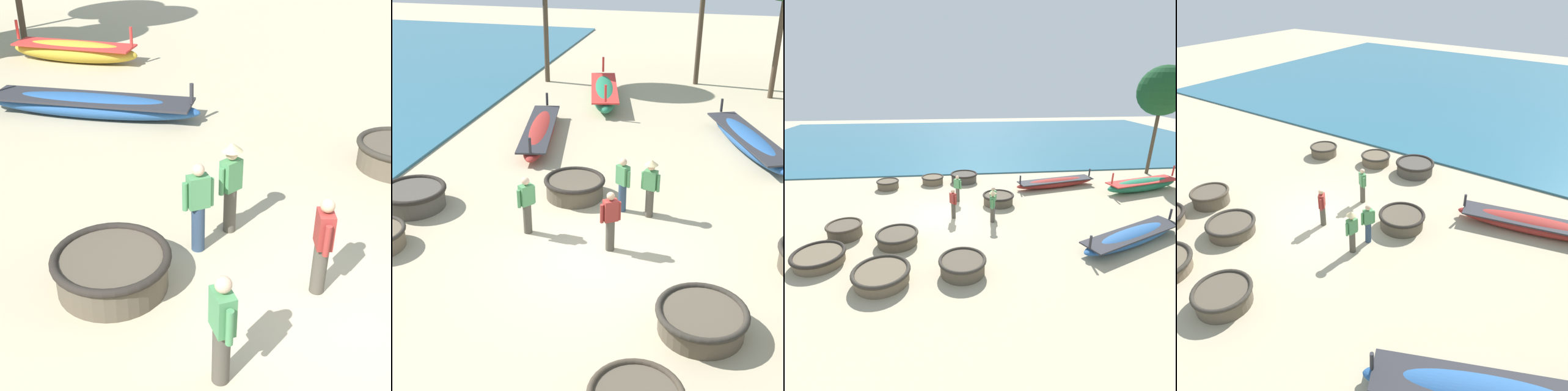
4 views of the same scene
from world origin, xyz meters
The scene contains 11 objects.
ground_plane centered at (0.00, 0.00, 0.00)m, with size 80.00×80.00×0.00m, color #BCAD8C.
coracle_far_left centered at (-1.34, 2.97, 0.32)m, with size 1.79×1.79×0.59m.
coracle_front_left centered at (2.60, -2.10, 0.30)m, with size 1.83×1.83×0.54m.
coracle_upturned centered at (-5.56, 1.25, 0.33)m, with size 1.86×1.86×0.61m.
long_boat_ochre_hull centered at (3.62, 8.09, 0.31)m, with size 3.23×5.72×1.04m.
long_boat_blue_hull centered at (-3.82, 7.20, 0.30)m, with size 2.08×5.65×1.02m.
long_boat_white_hull centered at (-2.56, 12.44, 0.41)m, with size 2.33×5.48×1.42m.
fisherman_with_hat centered at (0.17, 2.45, 0.84)m, with size 0.45×0.38×1.57m.
fisherman_by_coracle centered at (0.94, 2.31, 0.96)m, with size 0.52×0.36×1.67m.
fisherman_crouching centered at (0.25, 0.39, 0.84)m, with size 0.46×0.37×1.57m.
fisherman_standing_left centered at (-1.98, 0.69, 0.84)m, with size 0.38×0.44×1.57m.
Camera 2 is at (2.48, -10.78, 7.23)m, focal length 50.00 mm.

